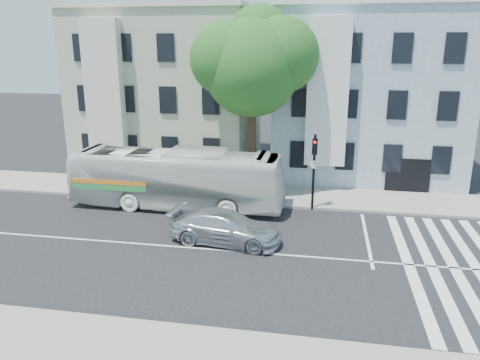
# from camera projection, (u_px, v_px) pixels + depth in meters

# --- Properties ---
(ground) EXTENTS (120.00, 120.00, 0.00)m
(ground) POSITION_uv_depth(u_px,v_px,m) (221.00, 250.00, 20.85)
(ground) COLOR black
(ground) RESTS_ON ground
(sidewalk_far) EXTENTS (80.00, 4.00, 0.15)m
(sidewalk_far) POSITION_uv_depth(u_px,v_px,m) (250.00, 194.00, 28.38)
(sidewalk_far) COLOR gray
(sidewalk_far) RESTS_ON ground
(building_left) EXTENTS (12.00, 10.00, 11.00)m
(building_left) POSITION_uv_depth(u_px,v_px,m) (172.00, 90.00, 34.65)
(building_left) COLOR #A0A88D
(building_left) RESTS_ON ground
(building_right) EXTENTS (12.00, 10.00, 11.00)m
(building_right) POSITION_uv_depth(u_px,v_px,m) (366.00, 94.00, 32.27)
(building_right) COLOR #8A9DA5
(building_right) RESTS_ON ground
(street_tree) EXTENTS (7.30, 5.90, 11.10)m
(street_tree) POSITION_uv_depth(u_px,v_px,m) (253.00, 62.00, 26.88)
(street_tree) COLOR #2D2116
(street_tree) RESTS_ON ground
(bus) EXTENTS (2.94, 11.94, 3.31)m
(bus) POSITION_uv_depth(u_px,v_px,m) (177.00, 179.00, 25.91)
(bus) COLOR silver
(bus) RESTS_ON ground
(sedan) EXTENTS (2.68, 5.36, 1.50)m
(sedan) POSITION_uv_depth(u_px,v_px,m) (225.00, 227.00, 21.48)
(sedan) COLOR silver
(sedan) RESTS_ON ground
(hedge) EXTENTS (8.41, 3.09, 0.70)m
(hedge) POSITION_uv_depth(u_px,v_px,m) (193.00, 190.00, 27.67)
(hedge) COLOR #23621F
(hedge) RESTS_ON sidewalk_far
(traffic_signal) EXTENTS (0.44, 0.53, 4.24)m
(traffic_signal) POSITION_uv_depth(u_px,v_px,m) (314.00, 162.00, 25.04)
(traffic_signal) COLOR black
(traffic_signal) RESTS_ON ground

